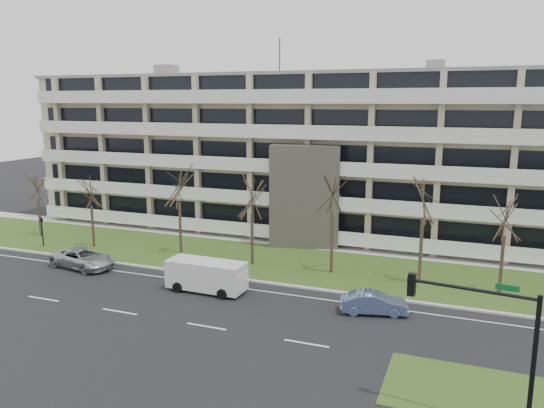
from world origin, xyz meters
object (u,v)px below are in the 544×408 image
at_px(pedestrian_signal, 42,228).
at_px(white_van, 207,273).
at_px(traffic_signal, 488,333).
at_px(silver_pickup, 83,258).
at_px(blue_sedan, 374,303).

bearing_deg(pedestrian_signal, white_van, 9.39).
relative_size(traffic_signal, pedestrian_signal, 2.17).
xyz_separation_m(silver_pickup, white_van, (11.44, -1.11, 0.50)).
relative_size(blue_sedan, white_van, 0.75).
bearing_deg(blue_sedan, white_van, 76.57).
relative_size(silver_pickup, blue_sedan, 1.34).
height_order(blue_sedan, traffic_signal, traffic_signal).
distance_m(silver_pickup, traffic_signal, 30.79).
bearing_deg(traffic_signal, silver_pickup, 167.41).
distance_m(silver_pickup, pedestrian_signal, 8.18).
bearing_deg(pedestrian_signal, traffic_signal, 2.07).
relative_size(silver_pickup, pedestrian_signal, 2.00).
bearing_deg(white_van, silver_pickup, 175.60).
distance_m(blue_sedan, traffic_signal, 11.72).
bearing_deg(silver_pickup, traffic_signal, -100.52).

